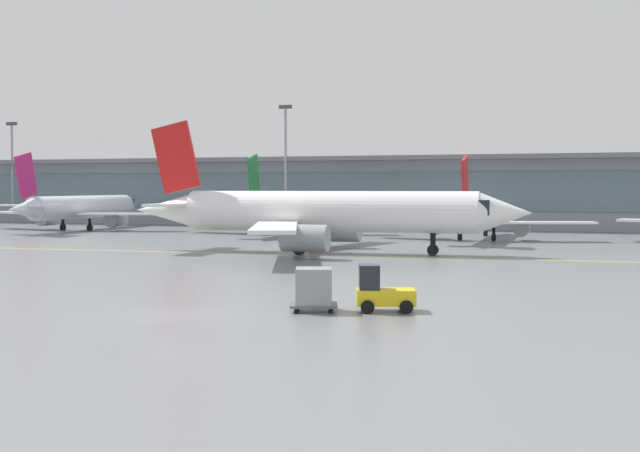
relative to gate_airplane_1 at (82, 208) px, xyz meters
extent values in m
plane|color=slate|center=(45.13, -58.77, -2.86)|extent=(400.00, 400.00, 0.00)
cube|color=yellow|center=(41.57, -27.14, -2.86)|extent=(109.78, 7.62, 0.01)
cube|color=#8C939E|center=(45.13, 20.44, 1.64)|extent=(197.06, 8.00, 9.00)
cube|color=slate|center=(45.13, 16.36, 2.09)|extent=(189.18, 0.16, 5.04)
cube|color=slate|center=(45.13, 18.94, 6.44)|extent=(204.94, 11.00, 0.60)
cylinder|color=silver|center=(-0.01, 0.37, 0.09)|extent=(3.59, 20.76, 2.87)
cone|color=silver|center=(-0.43, 12.42, 0.09)|extent=(2.85, 3.54, 2.73)
cube|color=black|center=(-0.35, 10.13, 0.45)|extent=(2.33, 2.66, 1.00)
cone|color=silver|center=(0.43, -12.26, 0.09)|extent=(2.60, 4.68, 2.44)
cube|color=silver|center=(-7.30, -1.57, -0.70)|extent=(12.13, 5.49, 0.24)
cylinder|color=#999EA3|center=(-4.98, -0.23, -1.49)|extent=(1.88, 3.10, 1.77)
cube|color=silver|center=(7.39, -1.06, -0.70)|extent=(12.08, 6.23, 0.24)
cylinder|color=#999EA3|center=(4.98, 0.12, -1.49)|extent=(1.88, 3.10, 1.77)
cube|color=#B21E66|center=(0.40, -11.34, 3.98)|extent=(0.44, 3.88, 5.41)
cube|color=silver|center=(-1.73, -11.07, 0.52)|extent=(4.29, 2.17, 0.20)
cube|color=silver|center=(2.49, -10.93, 0.52)|extent=(4.29, 2.17, 0.20)
cylinder|color=black|center=(-0.27, 7.60, -2.10)|extent=(0.37, 0.37, 1.52)
cylinder|color=black|center=(-0.27, 7.60, -2.48)|extent=(0.49, 0.78, 0.76)
cylinder|color=black|center=(-1.90, -1.39, -2.10)|extent=(0.37, 0.37, 1.52)
cylinder|color=black|center=(-1.90, -1.39, -2.48)|extent=(0.49, 0.78, 0.76)
cylinder|color=black|center=(1.99, -1.25, -2.10)|extent=(0.37, 0.37, 1.52)
cylinder|color=black|center=(1.99, -1.25, -2.48)|extent=(0.49, 0.78, 0.76)
cylinder|color=white|center=(27.45, 0.75, -0.07)|extent=(4.27, 19.71, 2.72)
cone|color=white|center=(26.54, 12.12, -0.07)|extent=(2.83, 3.45, 2.58)
cube|color=black|center=(26.72, 9.95, 0.27)|extent=(2.31, 2.61, 0.95)
cone|color=white|center=(28.41, -11.16, -0.07)|extent=(2.65, 4.52, 2.31)
cube|color=white|center=(20.65, -1.40, -0.81)|extent=(11.47, 4.73, 0.22)
cylinder|color=#999EA3|center=(22.79, -0.03, -1.57)|extent=(1.90, 3.00, 1.68)
cube|color=white|center=(34.51, -0.29, -0.81)|extent=(11.37, 6.33, 0.22)
cylinder|color=#999EA3|center=(32.18, 0.73, -1.57)|extent=(1.90, 3.00, 1.68)
cube|color=#19662D|center=(28.34, -10.30, 3.61)|extent=(0.58, 3.67, 5.11)
cube|color=white|center=(26.32, -10.14, 0.34)|extent=(4.13, 2.23, 0.19)
cube|color=white|center=(30.30, -9.82, 0.34)|extent=(4.13, 2.23, 0.19)
cylinder|color=black|center=(26.91, 7.57, -2.14)|extent=(0.35, 0.35, 1.44)
cylinder|color=black|center=(26.91, 7.57, -2.50)|extent=(0.50, 0.75, 0.72)
cylinder|color=black|center=(25.75, -0.99, -2.14)|extent=(0.35, 0.35, 1.44)
cylinder|color=black|center=(25.75, -0.99, -2.50)|extent=(0.50, 0.75, 0.72)
cylinder|color=black|center=(29.41, -0.70, -2.14)|extent=(0.35, 0.35, 1.44)
cylinder|color=black|center=(29.41, -0.70, -2.50)|extent=(0.50, 0.75, 0.72)
cylinder|color=white|center=(50.87, -3.17, -0.23)|extent=(2.78, 18.44, 2.56)
cone|color=white|center=(50.74, 7.57, -0.23)|extent=(2.47, 3.10, 2.43)
cube|color=black|center=(50.77, 5.52, 0.09)|extent=(2.02, 2.32, 0.89)
cone|color=white|center=(51.01, -14.41, -0.23)|extent=(2.22, 4.12, 2.17)
cube|color=white|center=(44.35, -4.75, -0.93)|extent=(10.79, 5.11, 0.21)
cylinder|color=#999EA3|center=(46.44, -3.60, -1.64)|extent=(1.61, 2.73, 1.58)
cube|color=white|center=(57.43, -4.59, -0.93)|extent=(10.77, 5.34, 0.21)
cylinder|color=#999EA3|center=(55.31, -3.49, -1.64)|extent=(1.61, 2.73, 1.58)
cube|color=red|center=(51.00, -13.60, 3.23)|extent=(0.31, 3.45, 4.81)
cube|color=white|center=(49.12, -13.32, 0.15)|extent=(3.78, 1.85, 0.18)
cube|color=white|center=(52.88, -13.27, 0.15)|extent=(3.78, 1.85, 0.18)
cylinder|color=black|center=(50.80, 3.27, -2.19)|extent=(0.33, 0.33, 1.35)
cylinder|color=black|center=(50.80, 3.27, -2.52)|extent=(0.42, 0.68, 0.68)
cylinder|color=black|center=(49.16, -4.69, -2.19)|extent=(0.33, 0.33, 1.35)
cylinder|color=black|center=(49.16, -4.69, -2.52)|extent=(0.42, 0.68, 0.68)
cylinder|color=black|center=(52.62, -4.65, -2.19)|extent=(0.33, 0.33, 1.35)
cylinder|color=black|center=(52.62, -4.65, -2.52)|extent=(0.42, 0.68, 0.68)
cylinder|color=white|center=(41.57, -25.14, 0.64)|extent=(24.65, 5.01, 3.40)
cone|color=white|center=(55.81, -24.20, 0.64)|extent=(4.28, 3.49, 3.23)
cube|color=black|center=(53.10, -24.38, 1.06)|extent=(3.23, 2.85, 1.19)
cone|color=white|center=(26.64, -26.13, 0.64)|extent=(5.62, 3.24, 2.89)
cube|color=white|center=(39.00, -16.59, -0.30)|extent=(6.10, 14.36, 0.28)
cylinder|color=#999EA3|center=(40.68, -19.29, -1.24)|extent=(3.73, 2.33, 2.10)
cube|color=white|center=(40.14, -33.95, -0.30)|extent=(7.76, 14.26, 0.28)
cylinder|color=#999EA3|center=(41.46, -31.06, -1.24)|extent=(3.73, 2.33, 2.10)
cube|color=red|center=(27.72, -26.06, 5.24)|extent=(4.60, 0.66, 6.40)
cube|color=white|center=(27.96, -23.54, 1.15)|extent=(2.72, 5.15, 0.24)
cube|color=white|center=(28.29, -28.53, 1.15)|extent=(2.72, 5.15, 0.24)
cylinder|color=black|center=(50.11, -24.58, -1.96)|extent=(0.44, 0.44, 1.80)
cylinder|color=black|center=(50.11, -24.58, -2.41)|extent=(0.93, 0.61, 0.90)
cylinder|color=black|center=(39.42, -22.98, -1.96)|extent=(0.44, 0.44, 1.80)
cylinder|color=black|center=(39.42, -22.98, -2.41)|extent=(0.93, 0.61, 0.90)
cylinder|color=black|center=(39.72, -27.57, -1.96)|extent=(0.44, 0.44, 1.80)
cylinder|color=black|center=(39.72, -27.57, -2.41)|extent=(0.93, 0.61, 0.90)
cube|color=yellow|center=(53.73, -54.72, -2.21)|extent=(2.91, 2.14, 0.70)
cube|color=#1E2328|center=(53.01, -54.95, -1.31)|extent=(1.24, 1.46, 1.10)
cylinder|color=black|center=(54.31, -53.79, -2.56)|extent=(0.64, 0.40, 0.60)
cylinder|color=black|center=(54.75, -55.12, -2.56)|extent=(0.64, 0.40, 0.60)
cylinder|color=black|center=(52.70, -54.32, -2.56)|extent=(0.64, 0.40, 0.60)
cylinder|color=black|center=(53.14, -55.65, -2.56)|extent=(0.64, 0.40, 0.60)
cube|color=#595B60|center=(50.67, -55.72, -2.58)|extent=(2.49, 2.18, 0.12)
cube|color=gray|center=(50.67, -55.72, -1.72)|extent=(1.99, 1.92, 1.60)
cylinder|color=black|center=(51.16, -54.82, -2.75)|extent=(0.24, 0.16, 0.22)
cylinder|color=black|center=(51.60, -56.15, -2.75)|extent=(0.24, 0.16, 0.22)
cylinder|color=black|center=(49.74, -55.29, -2.75)|extent=(0.24, 0.16, 0.22)
cylinder|color=black|center=(50.17, -56.62, -2.75)|extent=(0.24, 0.16, 0.22)
cylinder|color=gray|center=(-22.04, 14.06, 4.57)|extent=(0.36, 0.36, 14.87)
cube|color=#3F3F42|center=(-22.04, 14.06, 12.26)|extent=(1.80, 0.30, 0.50)
cylinder|color=gray|center=(22.90, 13.25, 5.12)|extent=(0.36, 0.36, 15.97)
cube|color=#3F3F42|center=(22.90, 13.25, 13.36)|extent=(1.80, 0.30, 0.50)
camera|label=1|loc=(62.60, -90.36, 2.73)|focal=46.29mm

